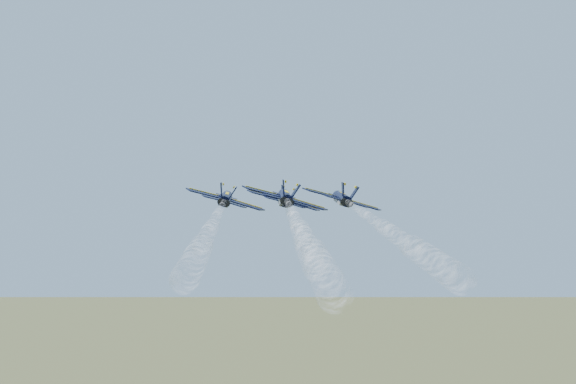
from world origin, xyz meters
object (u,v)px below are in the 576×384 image
(jet_lead, at_px, (283,200))
(jet_right, at_px, (342,199))
(jet_left, at_px, (226,199))
(jet_slot, at_px, (285,197))

(jet_lead, xyz_separation_m, jet_right, (11.19, -7.57, 0.00))
(jet_lead, bearing_deg, jet_left, -133.99)
(jet_left, height_order, jet_slot, same)
(jet_left, relative_size, jet_right, 1.00)
(jet_slot, bearing_deg, jet_left, 130.19)
(jet_right, bearing_deg, jet_left, 175.22)
(jet_right, bearing_deg, jet_slot, -136.15)
(jet_left, bearing_deg, jet_lead, 46.01)
(jet_right, relative_size, jet_slot, 1.00)
(jet_right, xyz_separation_m, jet_slot, (-5.56, -10.87, 0.00))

